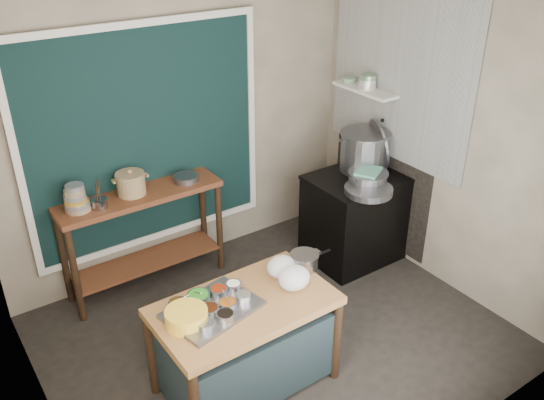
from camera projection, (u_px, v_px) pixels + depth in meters
floor at (275, 337)px, 4.77m from camera, size 3.50×3.00×0.02m
back_wall at (180, 124)px, 5.20m from camera, size 3.50×0.02×2.80m
left_wall at (19, 265)px, 3.22m from camera, size 0.02×3.00×2.80m
right_wall at (442, 134)px, 4.99m from camera, size 0.02×3.00×2.80m
curtain_panel at (147, 139)px, 5.02m from camera, size 2.10×0.02×1.90m
curtain_frame at (147, 139)px, 5.02m from camera, size 2.22×0.03×2.02m
tile_panel at (399, 69)px, 5.17m from camera, size 0.02×1.70×1.70m
soot_patch at (380, 180)px, 5.78m from camera, size 0.01×1.30×1.30m
wall_shelf at (365, 90)px, 5.45m from camera, size 0.22×0.70×0.03m
prep_table at (245, 345)px, 4.13m from camera, size 1.26×0.73×0.75m
back_counter at (145, 240)px, 5.19m from camera, size 1.45×0.40×0.95m
stove_block at (356, 218)px, 5.64m from camera, size 0.90×0.68×0.85m
stove_top at (359, 178)px, 5.44m from camera, size 0.92×0.69×0.03m
condiment_tray at (212, 309)px, 3.87m from camera, size 0.69×0.55×0.03m
condiment_bowls at (208, 305)px, 3.85m from camera, size 0.56×0.41×0.06m
yellow_basin at (186, 317)px, 3.74m from camera, size 0.30×0.30×0.11m
saucepan at (304, 261)px, 4.30m from camera, size 0.23×0.23×0.12m
plastic_bag_a at (294, 278)px, 4.06m from camera, size 0.24×0.21×0.18m
plastic_bag_b at (281, 267)px, 4.20m from camera, size 0.22×0.19×0.16m
bowl_stack at (76, 199)px, 4.65m from camera, size 0.21×0.21×0.24m
utensil_cup at (100, 203)px, 4.73m from camera, size 0.17×0.17×0.08m
ceramic_crock at (131, 185)px, 4.92m from camera, size 0.30×0.30×0.18m
wide_bowl at (186, 178)px, 5.18m from camera, size 0.28×0.28×0.06m
stock_pot at (364, 151)px, 5.48m from camera, size 0.63×0.63×0.38m
pot_lid at (379, 144)px, 5.51m from camera, size 0.32×0.51×0.49m
steamer at (368, 178)px, 5.26m from camera, size 0.39×0.39×0.12m
green_cloth at (368, 171)px, 5.23m from camera, size 0.32×0.30×0.02m
shallow_pan at (368, 190)px, 5.12m from camera, size 0.44×0.44×0.06m
shelf_bowl_stack at (368, 82)px, 5.40m from camera, size 0.17×0.17×0.13m
shelf_bowl_green at (349, 80)px, 5.60m from camera, size 0.14×0.14×0.04m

